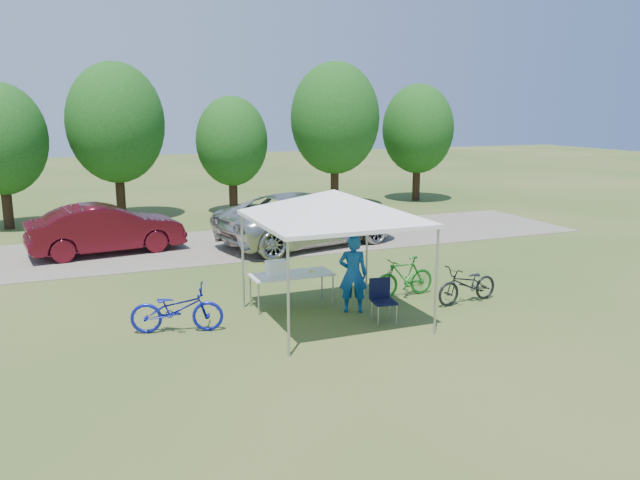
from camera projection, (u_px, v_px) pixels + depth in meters
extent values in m
plane|color=#2D5119|center=(333.00, 320.00, 12.94)|extent=(100.00, 100.00, 0.00)
cube|color=gray|center=(236.00, 244.00, 20.20)|extent=(24.00, 5.00, 0.02)
cylinder|color=#A5A5AA|center=(288.00, 300.00, 10.82)|extent=(0.05, 0.05, 2.10)
cylinder|color=#A5A5AA|center=(436.00, 282.00, 11.92)|extent=(0.05, 0.05, 2.10)
cylinder|color=#A5A5AA|center=(243.00, 261.00, 13.54)|extent=(0.05, 0.05, 2.10)
cylinder|color=#A5A5AA|center=(367.00, 250.00, 14.64)|extent=(0.05, 0.05, 2.10)
cube|color=white|center=(334.00, 219.00, 12.50)|extent=(3.15, 3.15, 0.08)
pyramid|color=white|center=(334.00, 189.00, 12.38)|extent=(4.53, 4.53, 0.55)
cylinder|color=#382314|center=(7.00, 205.00, 22.61)|extent=(0.36, 0.36, 1.75)
ellipsoid|color=#144711|center=(0.00, 139.00, 22.12)|extent=(3.20, 3.20, 4.00)
cylinder|color=#382314|center=(121.00, 194.00, 24.60)|extent=(0.36, 0.36, 2.03)
ellipsoid|color=#144711|center=(116.00, 123.00, 24.03)|extent=(3.71, 3.71, 4.64)
cylinder|color=#382314|center=(233.00, 194.00, 26.11)|extent=(0.36, 0.36, 1.61)
ellipsoid|color=#144711|center=(232.00, 141.00, 25.66)|extent=(2.94, 2.94, 3.68)
cylinder|color=#382314|center=(335.00, 184.00, 27.45)|extent=(0.36, 0.36, 2.10)
ellipsoid|color=#144711|center=(335.00, 118.00, 26.86)|extent=(3.84, 3.84, 4.80)
cylinder|color=#382314|center=(416.00, 181.00, 29.68)|extent=(0.36, 0.36, 1.82)
ellipsoid|color=#144711|center=(418.00, 129.00, 29.17)|extent=(3.33, 3.33, 4.16)
cube|color=white|center=(292.00, 275.00, 13.71)|extent=(1.81, 0.75, 0.04)
cylinder|color=#A5A5AA|center=(259.00, 299.00, 13.18)|extent=(0.04, 0.04, 0.70)
cylinder|color=#A5A5AA|center=(333.00, 291.00, 13.81)|extent=(0.04, 0.04, 0.70)
cylinder|color=#A5A5AA|center=(250.00, 291.00, 13.76)|extent=(0.04, 0.04, 0.70)
cylinder|color=#A5A5AA|center=(322.00, 283.00, 14.39)|extent=(0.04, 0.04, 0.70)
cube|color=black|center=(384.00, 302.00, 12.77)|extent=(0.50, 0.50, 0.04)
cube|color=black|center=(380.00, 288.00, 12.92)|extent=(0.45, 0.10, 0.45)
cylinder|color=#A5A5AA|center=(380.00, 316.00, 12.56)|extent=(0.02, 0.02, 0.40)
cylinder|color=#A5A5AA|center=(397.00, 314.00, 12.71)|extent=(0.02, 0.02, 0.40)
cylinder|color=#A5A5AA|center=(371.00, 311.00, 12.92)|extent=(0.02, 0.02, 0.40)
cylinder|color=#A5A5AA|center=(388.00, 308.00, 13.07)|extent=(0.02, 0.02, 0.40)
cube|color=white|center=(277.00, 269.00, 13.55)|extent=(0.43, 0.29, 0.29)
cube|color=white|center=(277.00, 262.00, 13.52)|extent=(0.45, 0.31, 0.04)
cylinder|color=yellow|center=(311.00, 271.00, 13.82)|extent=(0.08, 0.08, 0.06)
imported|color=#11458F|center=(353.00, 274.00, 13.32)|extent=(0.72, 0.62, 1.68)
imported|color=#11189A|center=(177.00, 309.00, 12.16)|extent=(1.89, 1.07, 0.94)
imported|color=#186D1D|center=(404.00, 277.00, 14.48)|extent=(1.59, 0.53, 0.94)
imported|color=black|center=(468.00, 284.00, 14.01)|extent=(1.71, 0.79, 0.87)
imported|color=silver|center=(309.00, 218.00, 20.00)|extent=(6.47, 4.02, 1.67)
imported|color=#4F0D16|center=(106.00, 229.00, 18.75)|extent=(4.68, 2.18, 1.48)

